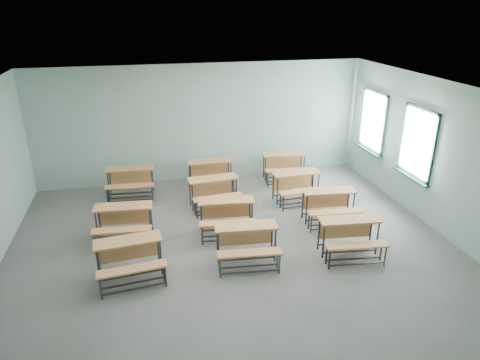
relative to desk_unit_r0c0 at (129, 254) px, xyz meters
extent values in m
cube|color=slate|center=(2.02, 0.55, -0.51)|extent=(9.00, 8.00, 0.02)
cube|color=white|center=(2.02, 0.55, 2.71)|extent=(9.00, 8.00, 0.02)
cube|color=#94B9AD|center=(2.02, 4.56, 1.10)|extent=(9.00, 0.02, 3.20)
cube|color=#94B9AD|center=(2.02, -3.46, 1.10)|extent=(9.00, 0.02, 3.20)
cube|color=#94B9AD|center=(6.53, 0.55, 1.10)|extent=(0.02, 8.00, 3.20)
cube|color=#194742|center=(6.49, 3.35, 0.43)|extent=(0.06, 1.20, 0.06)
cube|color=#194742|center=(6.49, 3.35, 1.97)|extent=(0.06, 1.20, 0.06)
cube|color=#194742|center=(6.49, 2.78, 1.20)|extent=(0.06, 0.06, 1.60)
cube|color=#194742|center=(6.49, 3.92, 1.20)|extent=(0.06, 0.06, 1.60)
cube|color=#194742|center=(6.49, 3.35, 1.20)|extent=(0.04, 0.04, 1.48)
cube|color=#194742|center=(6.49, 3.35, 1.20)|extent=(0.04, 1.08, 0.04)
cube|color=#194742|center=(6.45, 3.35, 0.37)|extent=(0.14, 1.28, 0.04)
cube|color=white|center=(6.51, 3.35, 1.20)|extent=(0.01, 1.08, 1.48)
cube|color=#194742|center=(6.49, 1.35, 0.43)|extent=(0.06, 1.20, 0.06)
cube|color=#194742|center=(6.49, 1.35, 1.97)|extent=(0.06, 1.20, 0.06)
cube|color=#194742|center=(6.49, 0.78, 1.20)|extent=(0.06, 0.06, 1.60)
cube|color=#194742|center=(6.49, 1.92, 1.20)|extent=(0.06, 0.06, 1.60)
cube|color=#194742|center=(6.49, 1.35, 1.20)|extent=(0.04, 0.04, 1.48)
cube|color=#194742|center=(6.49, 1.35, 1.20)|extent=(0.04, 1.08, 0.04)
cube|color=#194742|center=(6.45, 1.35, 0.37)|extent=(0.14, 1.28, 0.04)
cube|color=white|center=(6.51, 1.35, 1.20)|extent=(0.01, 1.08, 1.48)
cube|color=#CE854A|center=(-0.01, 0.11, 0.22)|extent=(1.22, 0.52, 0.04)
cube|color=#CE854A|center=(-0.03, 0.29, -0.08)|extent=(1.13, 0.13, 0.41)
cylinder|color=#313436|center=(-0.54, -0.11, -0.15)|extent=(0.04, 0.04, 0.70)
cylinder|color=#313436|center=(0.55, 0.00, -0.15)|extent=(0.04, 0.04, 0.70)
cylinder|color=#313436|center=(-0.57, 0.21, -0.15)|extent=(0.04, 0.04, 0.70)
cylinder|color=#313436|center=(0.51, 0.32, -0.15)|extent=(0.04, 0.04, 0.70)
cube|color=#313436|center=(0.01, -0.05, -0.40)|extent=(1.09, 0.14, 0.03)
cube|color=#313436|center=(-0.03, 0.26, -0.40)|extent=(1.09, 0.14, 0.03)
cube|color=#CE854A|center=(0.04, -0.37, -0.07)|extent=(1.21, 0.37, 0.03)
cylinder|color=#313436|center=(-0.49, -0.52, -0.29)|extent=(0.04, 0.04, 0.41)
cylinder|color=#313436|center=(0.59, -0.40, -0.29)|extent=(0.04, 0.04, 0.41)
cylinder|color=#313436|center=(-0.51, -0.33, -0.29)|extent=(0.04, 0.04, 0.41)
cylinder|color=#313436|center=(0.57, -0.22, -0.29)|extent=(0.04, 0.04, 0.41)
cube|color=#313436|center=(0.05, -0.46, -0.42)|extent=(1.09, 0.14, 0.03)
cube|color=#313436|center=(0.03, -0.27, -0.42)|extent=(1.09, 0.14, 0.03)
cube|color=#CE854A|center=(2.17, 0.15, 0.22)|extent=(1.22, 0.52, 0.04)
cube|color=#CE854A|center=(2.19, 0.33, -0.08)|extent=(1.13, 0.14, 0.41)
cylinder|color=#313436|center=(1.62, 0.05, -0.15)|extent=(0.04, 0.04, 0.70)
cylinder|color=#313436|center=(2.70, -0.07, -0.15)|extent=(0.04, 0.04, 0.70)
cylinder|color=#313436|center=(1.65, 0.36, -0.15)|extent=(0.04, 0.04, 0.70)
cylinder|color=#313436|center=(2.73, 0.25, -0.15)|extent=(0.04, 0.04, 0.70)
cube|color=#313436|center=(2.16, -0.01, -0.40)|extent=(1.09, 0.14, 0.03)
cube|color=#313436|center=(2.19, 0.31, -0.40)|extent=(1.09, 0.14, 0.03)
cube|color=#CE854A|center=(2.13, -0.32, -0.07)|extent=(1.21, 0.37, 0.03)
cylinder|color=#313436|center=(1.57, -0.36, -0.29)|extent=(0.04, 0.04, 0.41)
cylinder|color=#313436|center=(2.66, -0.47, -0.29)|extent=(0.04, 0.04, 0.41)
cylinder|color=#313436|center=(1.59, -0.18, -0.29)|extent=(0.04, 0.04, 0.41)
cylinder|color=#313436|center=(2.68, -0.29, -0.29)|extent=(0.04, 0.04, 0.41)
cube|color=#313436|center=(2.12, -0.42, -0.42)|extent=(1.09, 0.14, 0.03)
cube|color=#313436|center=(2.13, -0.23, -0.42)|extent=(1.09, 0.14, 0.03)
cube|color=#CE854A|center=(4.21, -0.06, 0.22)|extent=(1.23, 0.53, 0.04)
cube|color=#CE854A|center=(4.23, 0.12, -0.08)|extent=(1.12, 0.15, 0.41)
cylinder|color=#313436|center=(3.65, -0.15, -0.15)|extent=(0.04, 0.04, 0.70)
cylinder|color=#313436|center=(4.74, -0.28, -0.15)|extent=(0.04, 0.04, 0.70)
cylinder|color=#313436|center=(3.69, 0.16, -0.15)|extent=(0.04, 0.04, 0.70)
cylinder|color=#313436|center=(4.77, 0.04, -0.15)|extent=(0.04, 0.04, 0.70)
cube|color=#313436|center=(4.19, -0.21, -0.40)|extent=(1.09, 0.15, 0.03)
cube|color=#313436|center=(4.23, 0.10, -0.40)|extent=(1.09, 0.15, 0.03)
cube|color=#CE854A|center=(4.16, -0.53, -0.07)|extent=(1.21, 0.38, 0.03)
cylinder|color=#313436|center=(3.61, -0.56, -0.29)|extent=(0.04, 0.04, 0.41)
cylinder|color=#313436|center=(4.69, -0.68, -0.29)|extent=(0.04, 0.04, 0.41)
cylinder|color=#313436|center=(3.63, -0.38, -0.29)|extent=(0.04, 0.04, 0.41)
cylinder|color=#313436|center=(4.71, -0.50, -0.29)|extent=(0.04, 0.04, 0.41)
cube|color=#313436|center=(4.15, -0.62, -0.42)|extent=(1.09, 0.15, 0.03)
cube|color=#313436|center=(4.17, -0.44, -0.42)|extent=(1.09, 0.15, 0.03)
cube|color=#CE854A|center=(-0.12, 1.55, 0.22)|extent=(1.22, 0.51, 0.04)
cube|color=#CE854A|center=(-0.10, 1.73, -0.08)|extent=(1.13, 0.13, 0.41)
cylinder|color=#313436|center=(-0.68, 1.45, -0.15)|extent=(0.04, 0.04, 0.70)
cylinder|color=#313436|center=(0.40, 1.34, -0.15)|extent=(0.04, 0.04, 0.70)
cylinder|color=#313436|center=(-0.65, 1.76, -0.15)|extent=(0.04, 0.04, 0.70)
cylinder|color=#313436|center=(0.44, 1.66, -0.15)|extent=(0.04, 0.04, 0.70)
cube|color=#313436|center=(-0.14, 1.39, -0.40)|extent=(1.09, 0.14, 0.03)
cube|color=#313436|center=(-0.11, 1.71, -0.40)|extent=(1.09, 0.14, 0.03)
cube|color=#CE854A|center=(-0.17, 1.08, -0.07)|extent=(1.21, 0.36, 0.03)
cylinder|color=#313436|center=(-0.72, 1.04, -0.29)|extent=(0.04, 0.04, 0.41)
cylinder|color=#313436|center=(0.36, 0.93, -0.29)|extent=(0.04, 0.04, 0.41)
cylinder|color=#313436|center=(-0.70, 1.23, -0.29)|extent=(0.04, 0.04, 0.41)
cylinder|color=#313436|center=(0.38, 1.12, -0.29)|extent=(0.04, 0.04, 0.41)
cube|color=#313436|center=(-0.18, 0.98, -0.42)|extent=(1.09, 0.14, 0.03)
cube|color=#313436|center=(-0.16, 1.17, -0.42)|extent=(1.09, 0.14, 0.03)
cube|color=#CE854A|center=(2.03, 1.36, 0.22)|extent=(1.23, 0.53, 0.04)
cube|color=#CE854A|center=(2.06, 1.54, -0.08)|extent=(1.12, 0.15, 0.41)
cylinder|color=#313436|center=(1.47, 1.27, -0.15)|extent=(0.04, 0.04, 0.70)
cylinder|color=#313436|center=(2.56, 1.14, -0.15)|extent=(0.04, 0.04, 0.70)
cylinder|color=#313436|center=(1.51, 1.58, -0.15)|extent=(0.04, 0.04, 0.70)
cylinder|color=#313436|center=(2.59, 1.45, -0.15)|extent=(0.04, 0.04, 0.70)
cube|color=#313436|center=(2.01, 1.20, -0.40)|extent=(1.09, 0.16, 0.03)
cube|color=#313436|center=(2.05, 1.52, -0.40)|extent=(1.09, 0.16, 0.03)
cube|color=#CE854A|center=(1.98, 0.89, -0.07)|extent=(1.21, 0.39, 0.03)
cylinder|color=#313436|center=(1.43, 0.86, -0.29)|extent=(0.04, 0.04, 0.41)
cylinder|color=#313436|center=(2.51, 0.73, -0.29)|extent=(0.04, 0.04, 0.41)
cylinder|color=#313436|center=(1.45, 1.05, -0.29)|extent=(0.04, 0.04, 0.41)
cylinder|color=#313436|center=(2.53, 0.92, -0.29)|extent=(0.04, 0.04, 0.41)
cube|color=#313436|center=(1.97, 0.80, -0.42)|extent=(1.09, 0.16, 0.03)
cube|color=#313436|center=(1.99, 0.98, -0.42)|extent=(1.09, 0.16, 0.03)
cube|color=#CE854A|center=(4.40, 1.32, 0.22)|extent=(1.22, 0.51, 0.04)
cube|color=#CE854A|center=(4.41, 1.50, -0.08)|extent=(1.13, 0.13, 0.41)
cylinder|color=#313436|center=(3.84, 1.22, -0.15)|extent=(0.04, 0.04, 0.70)
cylinder|color=#313436|center=(4.92, 1.11, -0.15)|extent=(0.04, 0.04, 0.70)
cylinder|color=#313436|center=(3.87, 1.53, -0.15)|extent=(0.04, 0.04, 0.70)
cylinder|color=#313436|center=(4.95, 1.43, -0.15)|extent=(0.04, 0.04, 0.70)
cube|color=#313436|center=(4.38, 1.16, -0.40)|extent=(1.09, 0.14, 0.03)
cube|color=#313436|center=(4.41, 1.48, -0.40)|extent=(1.09, 0.14, 0.03)
cube|color=#CE854A|center=(4.35, 0.85, -0.07)|extent=(1.21, 0.37, 0.03)
cylinder|color=#313436|center=(3.80, 0.81, -0.29)|extent=(0.04, 0.04, 0.41)
cylinder|color=#313436|center=(4.88, 0.70, -0.29)|extent=(0.04, 0.04, 0.41)
cylinder|color=#313436|center=(3.81, 1.00, -0.29)|extent=(0.04, 0.04, 0.41)
cylinder|color=#313436|center=(4.90, 0.89, -0.29)|extent=(0.04, 0.04, 0.41)
cube|color=#313436|center=(4.34, 0.76, -0.42)|extent=(1.09, 0.14, 0.03)
cube|color=#313436|center=(4.36, 0.94, -0.42)|extent=(1.09, 0.14, 0.03)
cube|color=#CE854A|center=(1.96, 2.65, 0.22)|extent=(1.22, 0.50, 0.04)
cube|color=#CE854A|center=(1.95, 2.83, -0.08)|extent=(1.13, 0.12, 0.41)
cylinder|color=#313436|center=(1.43, 2.45, -0.15)|extent=(0.04, 0.04, 0.70)
cylinder|color=#313436|center=(2.52, 2.54, -0.15)|extent=(0.04, 0.04, 0.70)
cylinder|color=#313436|center=(1.41, 2.76, -0.15)|extent=(0.04, 0.04, 0.70)
cylinder|color=#313436|center=(2.49, 2.86, -0.15)|extent=(0.04, 0.04, 0.70)
cube|color=#313436|center=(1.98, 2.49, -0.40)|extent=(1.09, 0.12, 0.03)
cube|color=#313436|center=(1.95, 2.81, -0.40)|extent=(1.09, 0.12, 0.03)
cube|color=#CE854A|center=(2.00, 2.18, -0.07)|extent=(1.21, 0.35, 0.03)
cylinder|color=#313436|center=(1.47, 2.04, -0.29)|extent=(0.04, 0.04, 0.41)
cylinder|color=#313436|center=(2.55, 2.13, -0.29)|extent=(0.04, 0.04, 0.41)
cylinder|color=#313436|center=(1.45, 2.23, -0.29)|extent=(0.04, 0.04, 0.41)
cylinder|color=#313436|center=(2.54, 2.32, -0.29)|extent=(0.04, 0.04, 0.41)
cube|color=#313436|center=(2.01, 2.08, -0.42)|extent=(1.09, 0.12, 0.03)
cube|color=#313436|center=(2.00, 2.27, -0.42)|extent=(1.09, 0.12, 0.03)
cube|color=#CE854A|center=(4.06, 2.54, 0.22)|extent=(1.21, 0.45, 0.04)
cube|color=#CE854A|center=(4.05, 2.72, -0.08)|extent=(1.13, 0.07, 0.41)
cylinder|color=#313436|center=(3.52, 2.35, -0.15)|extent=(0.04, 0.04, 0.70)
cylinder|color=#313436|center=(4.61, 2.40, -0.15)|extent=(0.04, 0.04, 0.70)
cylinder|color=#313436|center=(3.50, 2.67, -0.15)|extent=(0.04, 0.04, 0.70)
cylinder|color=#313436|center=(4.59, 2.72, -0.15)|extent=(0.04, 0.04, 0.70)
cube|color=#313436|center=(4.06, 2.38, -0.40)|extent=(1.09, 0.08, 0.03)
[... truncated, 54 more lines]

